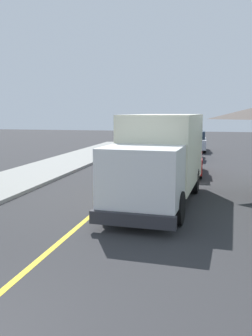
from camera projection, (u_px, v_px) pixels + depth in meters
The scene contains 5 objects.
centre_line_yellow at pixel (115, 195), 14.76m from camera, with size 0.16×56.00×0.01m, color gold.
box_truck at pixel (160, 155), 13.41m from camera, with size 2.80×7.30×3.20m.
parked_car_near at pixel (185, 159), 19.84m from camera, with size 1.96×4.46×1.67m.
parked_car_mid at pixel (186, 148), 25.86m from camera, with size 1.95×4.46×1.67m.
parked_car_far at pixel (195, 142), 31.37m from camera, with size 1.91×4.44×1.67m.
Camera 1 is at (3.71, -3.95, 3.30)m, focal length 39.64 mm.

